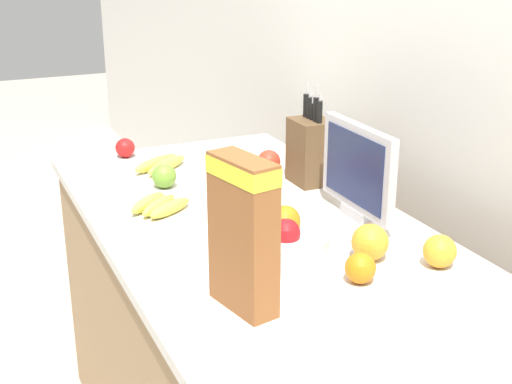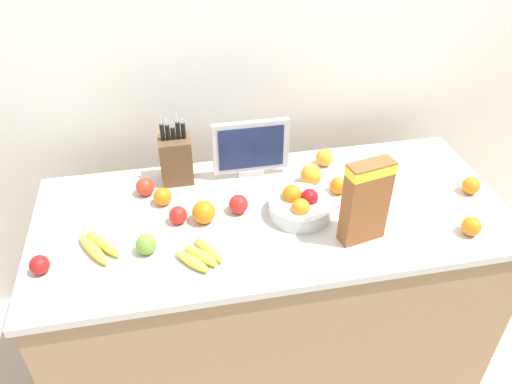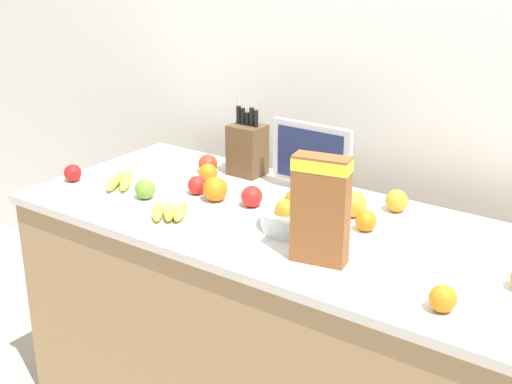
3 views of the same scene
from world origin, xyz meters
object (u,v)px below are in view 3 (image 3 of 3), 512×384
at_px(knife_block, 247,149).
at_px(orange_front_right, 353,204).
at_px(apple_near_bananas, 197,185).
at_px(orange_near_bowl, 208,173).
at_px(cereal_box, 321,206).
at_px(apple_rightmost, 208,164).
at_px(orange_front_left, 397,201).
at_px(small_monitor, 311,157).
at_px(banana_bunch_left, 121,181).
at_px(apple_middle, 252,196).
at_px(orange_front_center, 215,189).
at_px(orange_by_cereal, 443,299).
at_px(orange_back_center, 366,221).
at_px(banana_bunch_right, 169,211).
at_px(apple_rear, 145,189).
at_px(fruit_bowl, 298,216).
at_px(apple_leftmost, 73,173).

height_order(knife_block, orange_front_right, knife_block).
xyz_separation_m(apple_near_bananas, orange_near_bowl, (-0.05, 0.13, 0.00)).
distance_m(cereal_box, apple_rightmost, 0.88).
height_order(apple_rightmost, orange_front_left, orange_front_left).
xyz_separation_m(small_monitor, cereal_box, (0.32, -0.47, 0.04)).
xyz_separation_m(knife_block, apple_near_bananas, (-0.02, -0.28, -0.07)).
relative_size(orange_front_right, orange_near_bowl, 1.23).
height_order(banana_bunch_left, apple_middle, apple_middle).
distance_m(small_monitor, apple_middle, 0.27).
xyz_separation_m(orange_front_left, orange_front_center, (-0.56, -0.29, 0.01)).
relative_size(banana_bunch_left, orange_near_bowl, 2.92).
relative_size(small_monitor, orange_by_cereal, 4.43).
xyz_separation_m(orange_back_center, orange_front_right, (-0.09, 0.08, 0.01)).
height_order(banana_bunch_right, orange_front_right, orange_front_right).
distance_m(banana_bunch_right, apple_near_bananas, 0.23).
relative_size(cereal_box, banana_bunch_right, 1.68).
height_order(orange_by_cereal, orange_back_center, orange_by_cereal).
bearing_deg(apple_rightmost, orange_front_center, -45.54).
height_order(apple_rightmost, apple_rear, apple_rightmost).
height_order(cereal_box, orange_by_cereal, cereal_box).
xyz_separation_m(small_monitor, orange_front_left, (0.33, 0.02, -0.10)).
height_order(cereal_box, banana_bunch_left, cereal_box).
distance_m(banana_bunch_right, orange_by_cereal, 0.99).
distance_m(orange_by_cereal, orange_near_bowl, 1.17).
distance_m(knife_block, cereal_box, 0.80).
distance_m(apple_middle, apple_rightmost, 0.40).
bearing_deg(orange_by_cereal, fruit_bowl, 158.49).
xyz_separation_m(apple_near_bananas, orange_front_left, (0.66, 0.27, 0.00)).
bearing_deg(apple_near_bananas, orange_near_bowl, 112.37).
distance_m(orange_front_right, orange_near_bowl, 0.61).
height_order(banana_bunch_right, orange_near_bowl, orange_near_bowl).
bearing_deg(cereal_box, fruit_bowl, 125.46).
distance_m(apple_middle, orange_front_left, 0.50).
bearing_deg(apple_rear, orange_front_center, 31.05).
bearing_deg(apple_middle, knife_block, 129.03).
bearing_deg(orange_front_center, knife_block, 104.76).
height_order(banana_bunch_left, apple_near_bananas, apple_near_bananas).
bearing_deg(fruit_bowl, apple_near_bananas, 174.48).
bearing_deg(banana_bunch_left, apple_middle, 12.70).
distance_m(small_monitor, apple_leftmost, 0.91).
xyz_separation_m(apple_near_bananas, apple_middle, (0.23, 0.02, 0.00)).
bearing_deg(banana_bunch_left, banana_bunch_right, -18.32).
height_order(apple_near_bananas, apple_rightmost, apple_rightmost).
bearing_deg(apple_rightmost, orange_by_cereal, -22.38).
distance_m(apple_middle, orange_by_cereal, 0.86).
relative_size(fruit_bowl, apple_leftmost, 3.64).
distance_m(fruit_bowl, banana_bunch_right, 0.44).
xyz_separation_m(small_monitor, orange_front_center, (-0.23, -0.27, -0.09)).
height_order(fruit_bowl, orange_front_right, fruit_bowl).
bearing_deg(fruit_bowl, apple_middle, 164.80).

